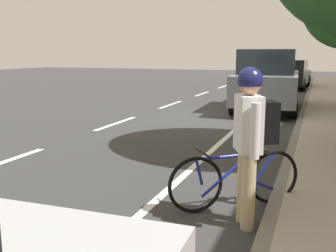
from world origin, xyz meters
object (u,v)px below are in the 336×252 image
cyclist_with_backpack (251,131)px  bicycle_at_curb (236,179)px  parked_sedan_black_mid (290,74)px  parked_suv_grey_second (268,79)px

cyclist_with_backpack → bicycle_at_curb: bearing=116.8°
cyclist_with_backpack → parked_sedan_black_mid: bearing=92.6°
bicycle_at_curb → cyclist_with_backpack: size_ratio=0.80×
parked_suv_grey_second → cyclist_with_backpack: size_ratio=2.76×
parked_sedan_black_mid → parked_suv_grey_second: bearing=-90.8°
bicycle_at_curb → cyclist_with_backpack: cyclist_with_backpack is taller
parked_suv_grey_second → bicycle_at_curb: bearing=-85.3°
parked_suv_grey_second → cyclist_with_backpack: bearing=-84.2°
parked_sedan_black_mid → cyclist_with_backpack: bearing=-87.4°
parked_suv_grey_second → bicycle_at_curb: 8.83m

